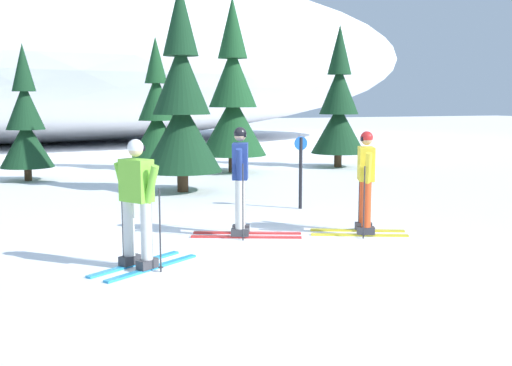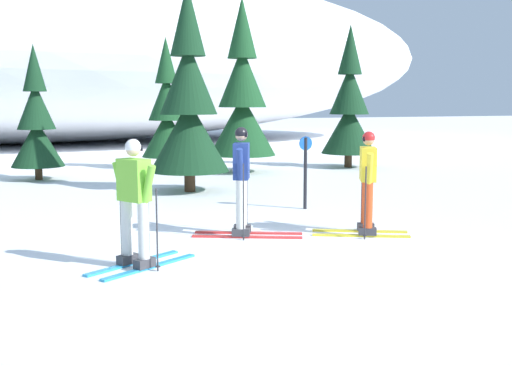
{
  "view_description": "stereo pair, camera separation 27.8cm",
  "coord_description": "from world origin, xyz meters",
  "px_view_note": "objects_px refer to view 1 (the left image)",
  "views": [
    {
      "loc": [
        -3.25,
        -8.39,
        2.2
      ],
      "look_at": [
        0.18,
        0.25,
        0.95
      ],
      "focal_mm": 43.52,
      "sensor_mm": 36.0,
      "label": 1
    },
    {
      "loc": [
        -2.99,
        -8.49,
        2.2
      ],
      "look_at": [
        0.18,
        0.25,
        0.95
      ],
      "focal_mm": 43.52,
      "sensor_mm": 36.0,
      "label": 2
    }
  ],
  "objects_px": {
    "skier_navy_jacket": "(241,180)",
    "pine_tree_center": "(182,106)",
    "pine_tree_center_left": "(26,124)",
    "trail_marker_post": "(301,168)",
    "skier_lime_jacket": "(137,201)",
    "pine_tree_center_right": "(157,115)",
    "pine_tree_far_right": "(339,108)",
    "skier_yellow_jacket": "(365,180)",
    "pine_tree_right": "(233,100)"
  },
  "relations": [
    {
      "from": "trail_marker_post",
      "to": "skier_lime_jacket",
      "type": "bearing_deg",
      "value": -140.1
    },
    {
      "from": "skier_navy_jacket",
      "to": "trail_marker_post",
      "type": "bearing_deg",
      "value": 44.03
    },
    {
      "from": "pine_tree_center_right",
      "to": "pine_tree_far_right",
      "type": "relative_size",
      "value": 0.9
    },
    {
      "from": "skier_navy_jacket",
      "to": "pine_tree_center_left",
      "type": "bearing_deg",
      "value": 109.15
    },
    {
      "from": "pine_tree_right",
      "to": "pine_tree_center",
      "type": "bearing_deg",
      "value": -126.39
    },
    {
      "from": "pine_tree_center_left",
      "to": "pine_tree_center_right",
      "type": "xyz_separation_m",
      "value": [
        3.88,
        1.23,
        0.18
      ]
    },
    {
      "from": "pine_tree_center_left",
      "to": "trail_marker_post",
      "type": "bearing_deg",
      "value": -53.3
    },
    {
      "from": "pine_tree_far_right",
      "to": "pine_tree_center",
      "type": "bearing_deg",
      "value": -150.53
    },
    {
      "from": "pine_tree_center",
      "to": "pine_tree_right",
      "type": "bearing_deg",
      "value": 53.61
    },
    {
      "from": "pine_tree_right",
      "to": "pine_tree_far_right",
      "type": "bearing_deg",
      "value": 1.93
    },
    {
      "from": "pine_tree_center_right",
      "to": "pine_tree_right",
      "type": "distance_m",
      "value": 2.51
    },
    {
      "from": "pine_tree_center",
      "to": "pine_tree_right",
      "type": "xyz_separation_m",
      "value": [
        2.48,
        3.37,
        0.13
      ]
    },
    {
      "from": "skier_yellow_jacket",
      "to": "pine_tree_center_left",
      "type": "distance_m",
      "value": 10.53
    },
    {
      "from": "pine_tree_right",
      "to": "pine_tree_far_right",
      "type": "height_order",
      "value": "pine_tree_right"
    },
    {
      "from": "pine_tree_right",
      "to": "skier_yellow_jacket",
      "type": "bearing_deg",
      "value": -95.8
    },
    {
      "from": "pine_tree_center_left",
      "to": "trail_marker_post",
      "type": "xyz_separation_m",
      "value": [
        5.01,
        -6.73,
        -0.71
      ]
    },
    {
      "from": "pine_tree_center_left",
      "to": "pine_tree_center_right",
      "type": "relative_size",
      "value": 0.9
    },
    {
      "from": "skier_lime_jacket",
      "to": "pine_tree_center_right",
      "type": "xyz_separation_m",
      "value": [
        2.8,
        11.25,
        0.84
      ]
    },
    {
      "from": "pine_tree_far_right",
      "to": "trail_marker_post",
      "type": "bearing_deg",
      "value": -124.53
    },
    {
      "from": "pine_tree_center",
      "to": "pine_tree_far_right",
      "type": "height_order",
      "value": "pine_tree_center"
    },
    {
      "from": "skier_navy_jacket",
      "to": "pine_tree_center",
      "type": "distance_m",
      "value": 5.22
    },
    {
      "from": "skier_yellow_jacket",
      "to": "pine_tree_center_right",
      "type": "height_order",
      "value": "pine_tree_center_right"
    },
    {
      "from": "skier_navy_jacket",
      "to": "pine_tree_right",
      "type": "height_order",
      "value": "pine_tree_right"
    },
    {
      "from": "skier_yellow_jacket",
      "to": "skier_navy_jacket",
      "type": "xyz_separation_m",
      "value": [
        -1.95,
        0.6,
        0.02
      ]
    },
    {
      "from": "skier_yellow_jacket",
      "to": "pine_tree_right",
      "type": "relative_size",
      "value": 0.32
    },
    {
      "from": "pine_tree_center_left",
      "to": "pine_tree_right",
      "type": "relative_size",
      "value": 0.71
    },
    {
      "from": "pine_tree_center_right",
      "to": "pine_tree_far_right",
      "type": "bearing_deg",
      "value": -13.06
    },
    {
      "from": "pine_tree_far_right",
      "to": "pine_tree_center_left",
      "type": "bearing_deg",
      "value": 179.44
    },
    {
      "from": "skier_lime_jacket",
      "to": "skier_navy_jacket",
      "type": "height_order",
      "value": "skier_navy_jacket"
    },
    {
      "from": "skier_lime_jacket",
      "to": "skier_yellow_jacket",
      "type": "bearing_deg",
      "value": 10.98
    },
    {
      "from": "skier_navy_jacket",
      "to": "skier_yellow_jacket",
      "type": "bearing_deg",
      "value": -17.13
    },
    {
      "from": "pine_tree_center_left",
      "to": "trail_marker_post",
      "type": "relative_size",
      "value": 2.52
    },
    {
      "from": "pine_tree_center",
      "to": "pine_tree_center_right",
      "type": "height_order",
      "value": "pine_tree_center"
    },
    {
      "from": "skier_lime_jacket",
      "to": "pine_tree_center_left",
      "type": "relative_size",
      "value": 0.46
    },
    {
      "from": "skier_navy_jacket",
      "to": "pine_tree_far_right",
      "type": "relative_size",
      "value": 0.39
    },
    {
      "from": "pine_tree_right",
      "to": "trail_marker_post",
      "type": "xyz_separation_m",
      "value": [
        -0.87,
        -6.51,
        -1.35
      ]
    },
    {
      "from": "pine_tree_center",
      "to": "pine_tree_center_right",
      "type": "relative_size",
      "value": 1.19
    },
    {
      "from": "skier_yellow_jacket",
      "to": "skier_navy_jacket",
      "type": "height_order",
      "value": "skier_navy_jacket"
    },
    {
      "from": "pine_tree_center_right",
      "to": "skier_lime_jacket",
      "type": "bearing_deg",
      "value": -103.97
    },
    {
      "from": "skier_lime_jacket",
      "to": "pine_tree_right",
      "type": "bearing_deg",
      "value": 63.89
    },
    {
      "from": "pine_tree_center",
      "to": "pine_tree_far_right",
      "type": "relative_size",
      "value": 1.07
    },
    {
      "from": "skier_lime_jacket",
      "to": "pine_tree_right",
      "type": "height_order",
      "value": "pine_tree_right"
    },
    {
      "from": "skier_lime_jacket",
      "to": "skier_navy_jacket",
      "type": "relative_size",
      "value": 0.95
    },
    {
      "from": "pine_tree_right",
      "to": "pine_tree_far_right",
      "type": "relative_size",
      "value": 1.14
    },
    {
      "from": "skier_yellow_jacket",
      "to": "pine_tree_center",
      "type": "height_order",
      "value": "pine_tree_center"
    },
    {
      "from": "pine_tree_center_left",
      "to": "pine_tree_center_right",
      "type": "distance_m",
      "value": 4.07
    },
    {
      "from": "pine_tree_far_right",
      "to": "skier_lime_jacket",
      "type": "bearing_deg",
      "value": -130.58
    },
    {
      "from": "skier_lime_jacket",
      "to": "pine_tree_center",
      "type": "relative_size",
      "value": 0.35
    },
    {
      "from": "trail_marker_post",
      "to": "pine_tree_far_right",
      "type": "bearing_deg",
      "value": 55.47
    },
    {
      "from": "pine_tree_center_right",
      "to": "pine_tree_center_left",
      "type": "bearing_deg",
      "value": -162.41
    }
  ]
}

